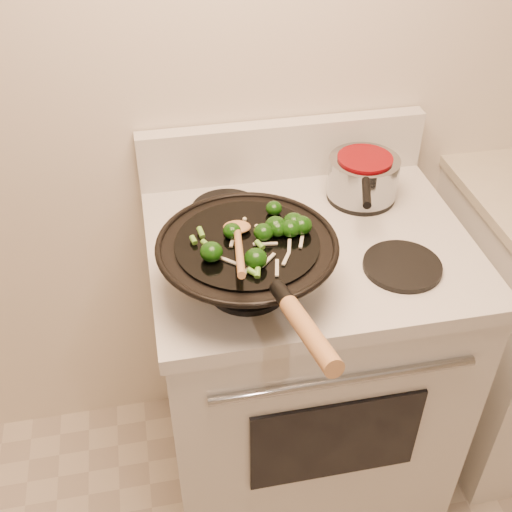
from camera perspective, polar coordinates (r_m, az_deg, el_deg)
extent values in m
plane|color=silver|center=(1.69, 6.03, 19.14)|extent=(3.50, 0.00, 3.50)
cube|color=silver|center=(1.89, 3.98, -10.09)|extent=(0.76, 0.64, 0.88)
cube|color=silver|center=(1.58, 4.71, 0.97)|extent=(0.78, 0.66, 0.04)
cube|color=silver|center=(1.76, 2.36, 9.45)|extent=(0.78, 0.05, 0.16)
cylinder|color=#92959A|center=(1.43, 7.88, -10.87)|extent=(0.60, 0.02, 0.02)
cube|color=black|center=(1.62, 7.09, -16.02)|extent=(0.42, 0.01, 0.28)
cylinder|color=black|center=(1.41, -0.75, -2.69)|extent=(0.18, 0.18, 0.01)
cylinder|color=black|center=(1.50, 12.87, -0.88)|extent=(0.18, 0.18, 0.01)
cylinder|color=black|center=(1.65, -2.66, 4.12)|extent=(0.18, 0.18, 0.01)
cylinder|color=black|center=(1.72, 9.29, 5.38)|extent=(0.18, 0.18, 0.01)
torus|color=black|center=(1.34, -0.79, 1.05)|extent=(0.39, 0.39, 0.01)
cylinder|color=black|center=(1.34, -0.79, 1.15)|extent=(0.30, 0.30, 0.01)
cylinder|color=black|center=(1.15, 2.36, -3.46)|extent=(0.04, 0.07, 0.04)
cylinder|color=#A36E40|center=(1.05, 4.80, -6.92)|extent=(0.06, 0.21, 0.07)
ellipsoid|color=black|center=(1.35, 1.92, 2.49)|extent=(0.04, 0.04, 0.04)
cylinder|color=#55822E|center=(1.35, 2.43, 2.19)|extent=(0.02, 0.02, 0.01)
ellipsoid|color=black|center=(1.28, -3.99, 0.38)|extent=(0.05, 0.05, 0.04)
ellipsoid|color=black|center=(1.41, 1.60, 4.27)|extent=(0.04, 0.04, 0.03)
ellipsoid|color=black|center=(1.33, 0.66, 2.13)|extent=(0.04, 0.04, 0.04)
cylinder|color=#55822E|center=(1.34, 1.19, 1.83)|extent=(0.02, 0.02, 0.01)
ellipsoid|color=black|center=(1.35, 3.09, 2.47)|extent=(0.04, 0.04, 0.04)
ellipsoid|color=black|center=(1.35, 1.76, 2.72)|extent=(0.05, 0.05, 0.04)
ellipsoid|color=black|center=(1.26, -0.03, -0.21)|extent=(0.05, 0.05, 0.04)
cylinder|color=#55822E|center=(1.27, 0.59, -0.57)|extent=(0.02, 0.02, 0.02)
ellipsoid|color=black|center=(1.35, 4.07, 2.75)|extent=(0.05, 0.05, 0.04)
ellipsoid|color=black|center=(1.36, 3.37, 3.02)|extent=(0.05, 0.05, 0.04)
ellipsoid|color=black|center=(1.34, -2.15, 2.25)|extent=(0.04, 0.04, 0.03)
cylinder|color=#55822E|center=(1.35, -1.66, 1.98)|extent=(0.01, 0.02, 0.02)
cube|color=beige|center=(1.27, 1.88, -1.05)|extent=(0.02, 0.05, 0.00)
cube|color=beige|center=(1.25, -0.94, -1.45)|extent=(0.03, 0.04, 0.00)
cube|color=beige|center=(1.33, -2.12, 1.29)|extent=(0.02, 0.04, 0.00)
cube|color=beige|center=(1.28, 1.07, -0.37)|extent=(0.04, 0.04, 0.00)
cube|color=beige|center=(1.33, 4.06, 1.28)|extent=(0.02, 0.04, 0.00)
cube|color=beige|center=(1.32, 2.98, 0.92)|extent=(0.02, 0.04, 0.00)
cube|color=beige|center=(1.32, 0.83, 1.09)|extent=(0.05, 0.01, 0.00)
cube|color=beige|center=(1.28, -2.42, -0.44)|extent=(0.04, 0.03, 0.00)
cube|color=beige|center=(1.29, 2.70, -0.23)|extent=(0.03, 0.04, 0.00)
cylinder|color=#5C9E33|center=(1.25, -0.32, -1.42)|extent=(0.02, 0.03, 0.02)
cylinder|color=#5C9E33|center=(1.32, -4.52, 1.10)|extent=(0.02, 0.02, 0.02)
cylinder|color=#5C9E33|center=(1.35, -4.92, 2.11)|extent=(0.03, 0.02, 0.01)
cylinder|color=#5C9E33|center=(1.31, 0.33, 1.00)|extent=(0.03, 0.02, 0.02)
cylinder|color=#5C9E33|center=(1.33, -5.59, 1.42)|extent=(0.02, 0.03, 0.02)
cylinder|color=#5C9E33|center=(1.25, 0.13, -1.47)|extent=(0.03, 0.02, 0.02)
sphere|color=beige|center=(1.39, -1.02, 3.29)|extent=(0.01, 0.01, 0.01)
sphere|color=beige|center=(1.35, -1.56, 1.99)|extent=(0.01, 0.01, 0.01)
sphere|color=beige|center=(1.37, 0.06, 2.66)|extent=(0.01, 0.01, 0.01)
ellipsoid|color=#A36E40|center=(1.36, -1.71, 2.59)|extent=(0.06, 0.05, 0.02)
cylinder|color=#A36E40|center=(1.24, -1.51, 0.55)|extent=(0.05, 0.24, 0.09)
cylinder|color=#92959A|center=(1.69, 9.49, 7.01)|extent=(0.18, 0.18, 0.10)
cylinder|color=#6C0509|center=(1.67, 9.68, 8.57)|extent=(0.14, 0.14, 0.01)
cylinder|color=black|center=(1.55, 9.79, 5.59)|extent=(0.05, 0.11, 0.02)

